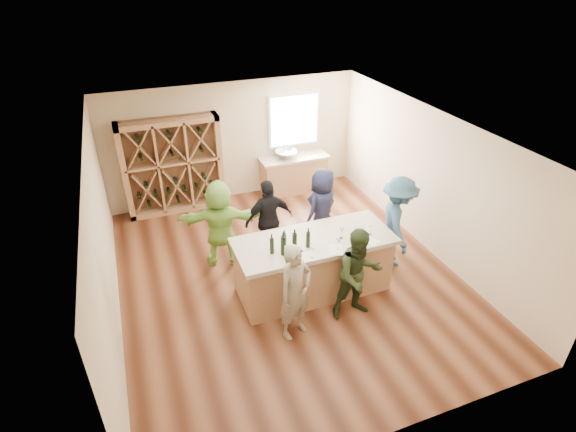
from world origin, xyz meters
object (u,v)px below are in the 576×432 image
object	(u,v)px
wine_bottle_d	(295,242)
person_far_left	(220,223)
person_server	(397,222)
tasting_counter_base	(313,267)
wine_bottle_a	(272,246)
wine_bottle_e	(308,240)
wine_rack	(173,166)
person_far_mid	(269,219)
wine_bottle_c	(284,242)
sink	(286,154)
person_near_right	(359,274)
person_near_left	(295,292)
person_far_right	(322,208)
wine_bottle_b	(283,246)

from	to	relation	value
wine_bottle_d	person_far_left	xyz separation A→B (m)	(-0.86, 1.60, -0.37)
person_server	tasting_counter_base	bearing A→B (deg)	117.62
wine_bottle_a	wine_bottle_e	world-z (taller)	wine_bottle_e
wine_rack	person_far_mid	world-z (taller)	wine_rack
wine_bottle_c	wine_rack	bearing A→B (deg)	106.95
wine_bottle_d	tasting_counter_base	bearing A→B (deg)	23.27
wine_bottle_a	person_far_left	xyz separation A→B (m)	(-0.49, 1.54, -0.35)
wine_rack	person_far_left	xyz separation A→B (m)	(0.49, -2.43, -0.23)
sink	person_far_mid	world-z (taller)	person_far_mid
person_near_right	person_far_mid	distance (m)	2.26
wine_rack	sink	distance (m)	2.70
wine_bottle_c	person_far_mid	xyz separation A→B (m)	(0.21, 1.40, -0.40)
wine_rack	wine_bottle_c	world-z (taller)	wine_rack
wine_bottle_c	person_far_left	world-z (taller)	person_far_left
person_near_left	wine_bottle_c	bearing A→B (deg)	60.29
wine_bottle_c	person_near_left	xyz separation A→B (m)	(-0.11, -0.77, -0.40)
wine_bottle_d	person_near_left	size ratio (longest dim) A/B	0.19
wine_bottle_e	person_far_mid	xyz separation A→B (m)	(-0.18, 1.47, -0.40)
person_server	wine_bottle_e	bearing A→B (deg)	121.72
wine_bottle_c	person_far_right	world-z (taller)	person_far_right
person_far_mid	person_far_right	bearing A→B (deg)	176.79
wine_bottle_a	person_server	distance (m)	2.64
wine_bottle_a	wine_bottle_b	xyz separation A→B (m)	(0.16, -0.10, 0.03)
wine_rack	person_far_mid	distance (m)	2.92
tasting_counter_base	person_near_right	size ratio (longest dim) A/B	1.60
sink	wine_rack	bearing A→B (deg)	178.51
wine_bottle_a	person_far_mid	bearing A→B (deg)	73.24
person_server	person_near_left	bearing A→B (deg)	134.20
wine_bottle_e	person_server	bearing A→B (deg)	11.46
wine_bottle_a	tasting_counter_base	bearing A→B (deg)	9.00
sink	person_far_left	bearing A→B (deg)	-133.18
wine_rack	wine_bottle_d	world-z (taller)	wine_rack
person_server	wine_bottle_a	bearing A→B (deg)	118.13
person_near_right	person_far_mid	xyz separation A→B (m)	(-0.79, 2.12, 0.01)
wine_rack	person_far_right	size ratio (longest dim) A/B	1.31
person_near_right	wine_bottle_c	bearing A→B (deg)	146.71
tasting_counter_base	wine_bottle_d	size ratio (longest dim) A/B	8.16
wine_rack	person_server	world-z (taller)	wine_rack
wine_bottle_d	person_far_left	world-z (taller)	person_far_left
wine_bottle_b	person_far_left	size ratio (longest dim) A/B	0.19
wine_bottle_c	person_near_right	bearing A→B (deg)	-35.64
wine_bottle_b	person_near_left	world-z (taller)	person_near_left
wine_rack	person_near_left	world-z (taller)	wine_rack
wine_rack	person_server	size ratio (longest dim) A/B	1.22
wine_bottle_a	wine_bottle_e	distance (m)	0.61
wine_bottle_c	person_far_right	distance (m)	1.98
wine_bottle_a	wine_rack	bearing A→B (deg)	103.93
person_near_left	person_near_right	distance (m)	1.11
wine_bottle_b	person_server	xyz separation A→B (m)	(2.44, 0.46, -0.35)
sink	wine_bottle_a	bearing A→B (deg)	-113.79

